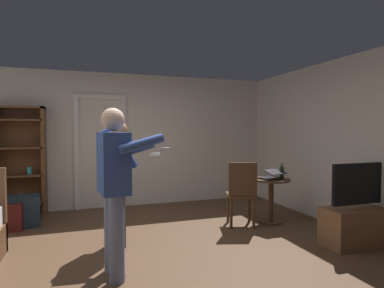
{
  "coord_description": "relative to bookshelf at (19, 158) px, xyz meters",
  "views": [
    {
      "loc": [
        -0.57,
        -3.57,
        1.47
      ],
      "look_at": [
        0.75,
        0.34,
        1.29
      ],
      "focal_mm": 29.74,
      "sensor_mm": 36.0,
      "label": 1
    }
  ],
  "objects": [
    {
      "name": "side_table",
      "position": [
        3.84,
        -1.7,
        -0.53
      ],
      "size": [
        0.59,
        0.59,
        0.7
      ],
      "color": "#4C331E",
      "rests_on": "ground_plane"
    },
    {
      "name": "bookshelf",
      "position": [
        0.0,
        0.0,
        0.0
      ],
      "size": [
        0.83,
        0.32,
        1.87
      ],
      "color": "brown",
      "rests_on": "ground_plane"
    },
    {
      "name": "doorway_frame",
      "position": [
        1.34,
        0.15,
        0.22
      ],
      "size": [
        0.93,
        0.08,
        2.13
      ],
      "color": "white",
      "rests_on": "ground_plane"
    },
    {
      "name": "person_striped_shirt",
      "position": [
        1.48,
        -1.92,
        -0.09
      ],
      "size": [
        0.61,
        0.63,
        1.58
      ],
      "color": "#333338",
      "rests_on": "ground_plane"
    },
    {
      "name": "wall_right",
      "position": [
        4.74,
        -2.46,
        0.28
      ],
      "size": [
        0.12,
        5.5,
        2.55
      ],
      "primitive_type": "cube",
      "color": "silver",
      "rests_on": "ground_plane"
    },
    {
      "name": "person_blue_shirt",
      "position": [
        1.33,
        -2.81,
        -0.01
      ],
      "size": [
        0.67,
        0.63,
        1.69
      ],
      "color": "slate",
      "rests_on": "ground_plane"
    },
    {
      "name": "bottle_on_table",
      "position": [
        3.98,
        -1.78,
        -0.19
      ],
      "size": [
        0.06,
        0.06,
        0.25
      ],
      "color": "#25401B",
      "rests_on": "side_table"
    },
    {
      "name": "wall_back",
      "position": [
        1.63,
        0.23,
        0.28
      ],
      "size": [
        6.35,
        0.12,
        2.55
      ],
      "primitive_type": "cube",
      "color": "silver",
      "rests_on": "ground_plane"
    },
    {
      "name": "suitcase_small",
      "position": [
        0.11,
        -0.67,
        -0.77
      ],
      "size": [
        0.61,
        0.47,
        0.46
      ],
      "primitive_type": "cube",
      "rotation": [
        0.0,
        0.0,
        0.16
      ],
      "color": "#1E2D38",
      "rests_on": "ground_plane"
    },
    {
      "name": "ground_plane",
      "position": [
        1.63,
        -2.46,
        -1.0
      ],
      "size": [
        6.72,
        6.72,
        0.0
      ],
      "primitive_type": "plane",
      "color": "brown"
    },
    {
      "name": "tv_flatscreen",
      "position": [
        4.38,
        -2.91,
        -0.69
      ],
      "size": [
        0.99,
        0.4,
        1.05
      ],
      "color": "brown",
      "rests_on": "ground_plane"
    },
    {
      "name": "wooden_chair",
      "position": [
        3.29,
        -1.76,
        -0.45
      ],
      "size": [
        0.53,
        0.53,
        0.99
      ],
      "color": "#4C331E",
      "rests_on": "ground_plane"
    },
    {
      "name": "suitcase_dark",
      "position": [
        -0.06,
        -0.76,
        -0.8
      ],
      "size": [
        0.55,
        0.41,
        0.4
      ],
      "primitive_type": "cube",
      "rotation": [
        0.0,
        0.0,
        -0.12
      ],
      "color": "#4C1919",
      "rests_on": "ground_plane"
    },
    {
      "name": "laptop",
      "position": [
        3.82,
        -1.74,
        -0.24
      ],
      "size": [
        0.39,
        0.39,
        0.16
      ],
      "color": "black",
      "rests_on": "side_table"
    }
  ]
}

